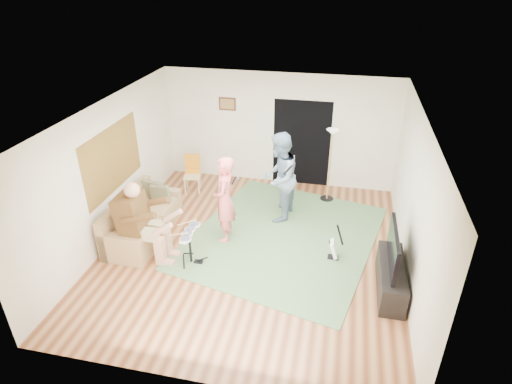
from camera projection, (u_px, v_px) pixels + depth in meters
floor at (252, 250)px, 8.17m from camera, size 6.00×6.00×0.00m
walls at (251, 187)px, 7.53m from camera, size 5.50×6.00×2.70m
ceiling at (251, 113)px, 6.89m from camera, size 6.00×6.00×0.00m
window_blinds at (113, 159)px, 8.11m from camera, size 0.00×2.05×2.05m
doorway at (302, 144)px, 10.14m from camera, size 2.10×0.00×2.10m
picture_frame at (227, 104)px, 10.07m from camera, size 0.42×0.03×0.32m
area_rug at (283, 236)px, 8.56m from camera, size 4.18×4.57×0.02m
sofa at (140, 223)px, 8.51m from camera, size 0.84×2.03×0.82m
drummer at (144, 229)px, 7.71m from camera, size 0.99×0.55×1.52m
drum_kit at (190, 248)px, 7.69m from camera, size 0.38×0.68×0.70m
singer at (224, 200)px, 8.12m from camera, size 0.51×0.69×1.73m
microphone at (234, 181)px, 7.88m from camera, size 0.06×0.06×0.24m
guitarist at (279, 178)px, 8.75m from camera, size 0.81×0.99×1.91m
guitar_held at (290, 163)px, 8.55m from camera, size 0.25×0.61×0.26m
guitar_spare at (334, 249)px, 7.84m from camera, size 0.26×0.24×0.73m
torchiere_lamp at (331, 153)px, 9.36m from camera, size 0.30×0.30×1.70m
dining_chair at (193, 179)px, 10.14m from camera, size 0.45×0.47×0.89m
tv_cabinet at (391, 278)px, 7.06m from camera, size 0.40×1.40×0.50m
television at (393, 248)px, 6.79m from camera, size 0.06×1.20×0.61m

